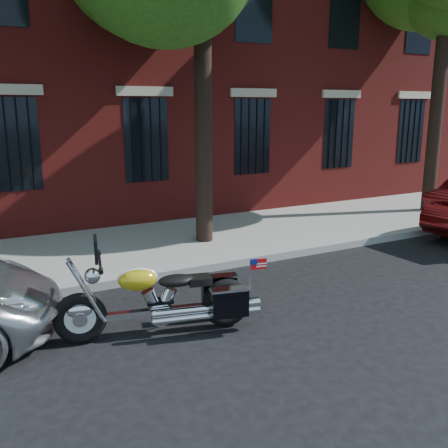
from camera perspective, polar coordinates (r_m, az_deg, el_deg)
ground at (r=8.32m, az=3.42°, el=-7.91°), size 120.00×120.00×0.00m
curb at (r=9.43m, az=-0.95°, el=-4.81°), size 40.00×0.16×0.15m
sidewalk at (r=11.06m, az=-5.39°, el=-2.11°), size 40.00×3.60×0.15m
building at (r=17.41m, az=-15.29°, el=22.80°), size 26.00×10.08×12.00m
motorcycle at (r=6.79m, az=-6.61°, el=-8.71°), size 2.65×1.17×1.40m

